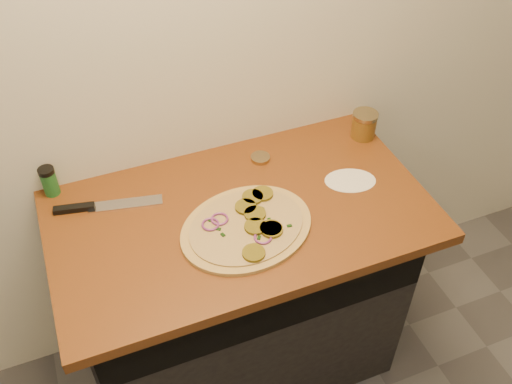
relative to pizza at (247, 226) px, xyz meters
name	(u,v)px	position (x,y,z in m)	size (l,w,h in m)	color
cabinet	(240,293)	(0.01, 0.11, -0.48)	(1.10, 0.60, 0.86)	black
countertop	(240,214)	(0.01, 0.08, -0.03)	(1.20, 0.70, 0.04)	brown
pizza	(247,226)	(0.00, 0.00, 0.00)	(0.50, 0.50, 0.03)	tan
chefs_knife	(99,206)	(-0.41, 0.26, 0.00)	(0.34, 0.10, 0.02)	#B7BAC1
mason_jar_lid	(260,158)	(0.16, 0.29, 0.00)	(0.07, 0.07, 0.01)	#9D885B
salsa_jar	(364,125)	(0.56, 0.28, 0.04)	(0.09, 0.09, 0.10)	#A21A10
spice_shaker	(49,181)	(-0.53, 0.38, 0.04)	(0.05, 0.05, 0.10)	#1D5C26
flour_spill	(350,181)	(0.40, 0.08, -0.01)	(0.17, 0.17, 0.00)	silver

